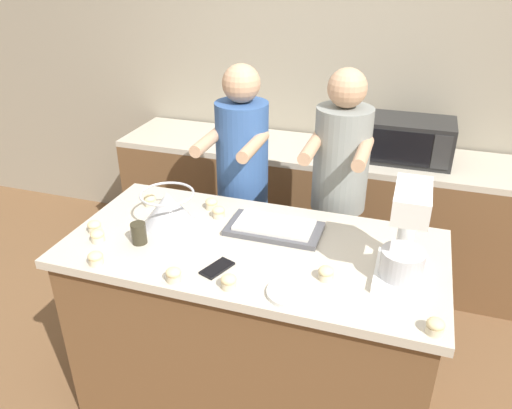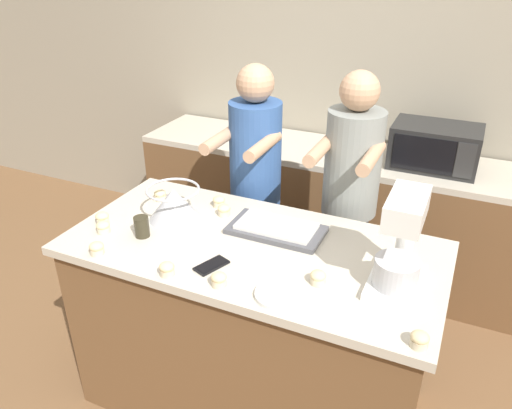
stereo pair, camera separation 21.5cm
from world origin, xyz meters
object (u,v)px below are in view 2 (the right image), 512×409
object	(u,v)px
person_right	(348,214)
cupcake_0	(420,340)
drinking_glass	(142,227)
cupcake_6	(219,201)
small_plate	(278,295)
cupcake_8	(219,279)
cupcake_1	(97,248)
microwave_oven	(435,147)
cupcake_2	(224,210)
cupcake_4	(103,227)
cupcake_5	(102,218)
mixing_bowl	(174,203)
stand_mixer	(401,248)
cupcake_3	(167,269)
person_left	(255,196)
cupcake_9	(318,277)
baking_tray	(276,229)
cell_phone	(212,265)
cupcake_7	(160,195)

from	to	relation	value
person_right	cupcake_0	world-z (taller)	person_right
drinking_glass	cupcake_6	xyz separation A→B (m)	(0.18, 0.40, -0.02)
cupcake_0	cupcake_6	distance (m)	1.23
small_plate	cupcake_8	bearing A→B (deg)	-172.46
cupcake_1	cupcake_8	distance (m)	0.58
cupcake_0	microwave_oven	bearing A→B (deg)	95.60
drinking_glass	small_plate	distance (m)	0.75
cupcake_2	cupcake_4	size ratio (longest dim) A/B	1.00
cupcake_5	cupcake_8	world-z (taller)	same
mixing_bowl	stand_mixer	bearing A→B (deg)	-5.61
cupcake_0	cupcake_5	world-z (taller)	same
cupcake_3	cupcake_6	distance (m)	0.62
cupcake_3	cupcake_2	bearing A→B (deg)	92.80
cupcake_6	small_plate	bearing A→B (deg)	-45.10
mixing_bowl	microwave_oven	world-z (taller)	microwave_oven
small_plate	cupcake_8	size ratio (longest dim) A/B	2.90
person_left	cupcake_9	world-z (taller)	person_left
baking_tray	cupcake_1	bearing A→B (deg)	-141.97
cupcake_2	drinking_glass	bearing A→B (deg)	-126.86
cell_phone	cupcake_4	size ratio (longest dim) A/B	2.57
cupcake_1	person_right	bearing A→B (deg)	48.90
small_plate	cupcake_9	distance (m)	0.18
microwave_oven	cupcake_7	world-z (taller)	microwave_oven
person_left	cupcake_5	size ratio (longest dim) A/B	25.83
microwave_oven	cell_phone	distance (m)	1.76
cupcake_2	cupcake_4	bearing A→B (deg)	-138.56
cupcake_4	cupcake_9	world-z (taller)	same
person_right	cupcake_9	world-z (taller)	person_right
microwave_oven	cupcake_8	size ratio (longest dim) A/B	8.39
microwave_oven	person_right	bearing A→B (deg)	-112.61
microwave_oven	cupcake_3	world-z (taller)	microwave_oven
person_left	cupcake_2	distance (m)	0.45
small_plate	cupcake_0	xyz separation A→B (m)	(0.52, -0.05, 0.02)
person_right	small_plate	world-z (taller)	person_right
stand_mixer	cupcake_8	world-z (taller)	stand_mixer
cupcake_1	cupcake_2	bearing A→B (deg)	58.14
cupcake_2	cupcake_1	bearing A→B (deg)	-121.86
microwave_oven	cupcake_8	bearing A→B (deg)	-108.78
cupcake_2	cupcake_4	xyz separation A→B (m)	(-0.43, -0.38, 0.00)
stand_mixer	cupcake_7	bearing A→B (deg)	169.13
person_left	cupcake_0	world-z (taller)	person_left
cupcake_6	cupcake_5	bearing A→B (deg)	-137.82
person_right	cupcake_8	world-z (taller)	person_right
baking_tray	cupcake_3	distance (m)	0.56
mixing_bowl	cupcake_6	size ratio (longest dim) A/B	4.11
drinking_glass	cupcake_4	bearing A→B (deg)	-164.85
cell_phone	cupcake_9	bearing A→B (deg)	9.29
microwave_oven	cupcake_5	world-z (taller)	microwave_oven
mixing_bowl	cupcake_7	xyz separation A→B (m)	(-0.18, 0.13, -0.06)
cupcake_7	cupcake_4	bearing A→B (deg)	-97.10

